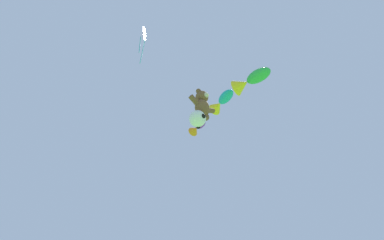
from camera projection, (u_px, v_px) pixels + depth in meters
The scene contains 6 objects.
teddy_bear_kite at pixel (202, 104), 13.88m from camera, with size 1.89×0.83×1.91m.
soccer_ball_kite at pixel (198, 119), 12.77m from camera, with size 0.94×0.94×0.87m.
fish_kite_violet at pixel (198, 127), 16.72m from camera, with size 0.95×1.57×0.66m.
fish_kite_teal at pixel (221, 102), 15.59m from camera, with size 1.28×2.09×0.81m.
fish_kite_emerald at pixel (250, 81), 13.52m from camera, with size 0.98×2.12×0.91m.
diamond_kite at pixel (143, 38), 13.42m from camera, with size 0.62×0.62×2.69m.
Camera 1 is at (-6.70, -2.65, 1.72)m, focal length 24.00 mm.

